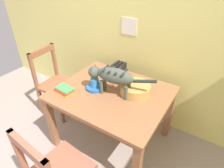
{
  "coord_description": "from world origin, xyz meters",
  "views": [
    {
      "loc": [
        1.03,
        -0.13,
        1.9
      ],
      "look_at": [
        0.15,
        1.25,
        0.82
      ],
      "focal_mm": 30.64,
      "sensor_mm": 36.0,
      "label": 1
    }
  ],
  "objects_px": {
    "cat": "(112,76)",
    "book_stack": "(64,90)",
    "magazine": "(106,73)",
    "toaster": "(118,71)",
    "saucer_bowl": "(95,87)",
    "coffee_mug": "(95,82)",
    "wooden_chair_near": "(55,83)",
    "dining_table": "(112,98)",
    "wicker_basket": "(135,89)"
  },
  "relations": [
    {
      "from": "cat",
      "to": "book_stack",
      "type": "relative_size",
      "value": 3.43
    },
    {
      "from": "magazine",
      "to": "toaster",
      "type": "height_order",
      "value": "toaster"
    },
    {
      "from": "saucer_bowl",
      "to": "coffee_mug",
      "type": "height_order",
      "value": "coffee_mug"
    },
    {
      "from": "coffee_mug",
      "to": "wooden_chair_near",
      "type": "xyz_separation_m",
      "value": [
        -0.78,
        0.1,
        -0.34
      ]
    },
    {
      "from": "dining_table",
      "to": "wooden_chair_near",
      "type": "height_order",
      "value": "wooden_chair_near"
    },
    {
      "from": "coffee_mug",
      "to": "toaster",
      "type": "xyz_separation_m",
      "value": [
        0.08,
        0.34,
        0.01
      ]
    },
    {
      "from": "magazine",
      "to": "toaster",
      "type": "bearing_deg",
      "value": 7.54
    },
    {
      "from": "wooden_chair_near",
      "to": "magazine",
      "type": "bearing_deg",
      "value": 105.88
    },
    {
      "from": "magazine",
      "to": "toaster",
      "type": "distance_m",
      "value": 0.19
    },
    {
      "from": "coffee_mug",
      "to": "cat",
      "type": "bearing_deg",
      "value": 8.41
    },
    {
      "from": "magazine",
      "to": "wooden_chair_near",
      "type": "height_order",
      "value": "wooden_chair_near"
    },
    {
      "from": "dining_table",
      "to": "cat",
      "type": "xyz_separation_m",
      "value": [
        0.01,
        -0.02,
        0.3
      ]
    },
    {
      "from": "saucer_bowl",
      "to": "toaster",
      "type": "xyz_separation_m",
      "value": [
        0.08,
        0.34,
        0.07
      ]
    },
    {
      "from": "cat",
      "to": "wooden_chair_near",
      "type": "bearing_deg",
      "value": 77.31
    },
    {
      "from": "saucer_bowl",
      "to": "book_stack",
      "type": "distance_m",
      "value": 0.33
    },
    {
      "from": "coffee_mug",
      "to": "magazine",
      "type": "xyz_separation_m",
      "value": [
        -0.09,
        0.34,
        -0.08
      ]
    },
    {
      "from": "coffee_mug",
      "to": "dining_table",
      "type": "bearing_deg",
      "value": 14.73
    },
    {
      "from": "book_stack",
      "to": "wooden_chair_near",
      "type": "distance_m",
      "value": 0.7
    },
    {
      "from": "dining_table",
      "to": "wooden_chair_near",
      "type": "relative_size",
      "value": 1.23
    },
    {
      "from": "saucer_bowl",
      "to": "book_stack",
      "type": "height_order",
      "value": "book_stack"
    },
    {
      "from": "toaster",
      "to": "wicker_basket",
      "type": "bearing_deg",
      "value": -28.89
    },
    {
      "from": "dining_table",
      "to": "magazine",
      "type": "bearing_deg",
      "value": 132.88
    },
    {
      "from": "saucer_bowl",
      "to": "book_stack",
      "type": "relative_size",
      "value": 0.93
    },
    {
      "from": "dining_table",
      "to": "saucer_bowl",
      "type": "distance_m",
      "value": 0.22
    },
    {
      "from": "coffee_mug",
      "to": "toaster",
      "type": "height_order",
      "value": "toaster"
    },
    {
      "from": "cat",
      "to": "wicker_basket",
      "type": "relative_size",
      "value": 2.24
    },
    {
      "from": "book_stack",
      "to": "toaster",
      "type": "distance_m",
      "value": 0.65
    },
    {
      "from": "coffee_mug",
      "to": "magazine",
      "type": "bearing_deg",
      "value": 104.57
    },
    {
      "from": "coffee_mug",
      "to": "toaster",
      "type": "relative_size",
      "value": 0.67
    },
    {
      "from": "cat",
      "to": "toaster",
      "type": "height_order",
      "value": "cat"
    },
    {
      "from": "toaster",
      "to": "wooden_chair_near",
      "type": "bearing_deg",
      "value": -165.06
    },
    {
      "from": "coffee_mug",
      "to": "book_stack",
      "type": "height_order",
      "value": "coffee_mug"
    },
    {
      "from": "book_stack",
      "to": "dining_table",
      "type": "bearing_deg",
      "value": 33.07
    },
    {
      "from": "book_stack",
      "to": "cat",
      "type": "bearing_deg",
      "value": 30.4
    },
    {
      "from": "wicker_basket",
      "to": "wooden_chair_near",
      "type": "xyz_separation_m",
      "value": [
        -1.18,
        -0.06,
        -0.31
      ]
    },
    {
      "from": "magazine",
      "to": "cat",
      "type": "bearing_deg",
      "value": -37.68
    },
    {
      "from": "magazine",
      "to": "wooden_chair_near",
      "type": "xyz_separation_m",
      "value": [
        -0.69,
        -0.24,
        -0.26
      ]
    },
    {
      "from": "magazine",
      "to": "wicker_basket",
      "type": "relative_size",
      "value": 0.86
    },
    {
      "from": "coffee_mug",
      "to": "toaster",
      "type": "bearing_deg",
      "value": 76.38
    },
    {
      "from": "coffee_mug",
      "to": "wicker_basket",
      "type": "xyz_separation_m",
      "value": [
        0.4,
        0.16,
        -0.03
      ]
    },
    {
      "from": "saucer_bowl",
      "to": "toaster",
      "type": "height_order",
      "value": "toaster"
    },
    {
      "from": "wicker_basket",
      "to": "book_stack",
      "type": "bearing_deg",
      "value": -148.71
    },
    {
      "from": "cat",
      "to": "toaster",
      "type": "xyz_separation_m",
      "value": [
        -0.12,
        0.31,
        -0.12
      ]
    },
    {
      "from": "book_stack",
      "to": "magazine",
      "type": "bearing_deg",
      "value": 75.36
    },
    {
      "from": "cat",
      "to": "coffee_mug",
      "type": "distance_m",
      "value": 0.24
    },
    {
      "from": "dining_table",
      "to": "wicker_basket",
      "type": "height_order",
      "value": "wicker_basket"
    },
    {
      "from": "dining_table",
      "to": "wicker_basket",
      "type": "xyz_separation_m",
      "value": [
        0.21,
        0.11,
        0.14
      ]
    },
    {
      "from": "dining_table",
      "to": "saucer_bowl",
      "type": "relative_size",
      "value": 6.16
    },
    {
      "from": "wicker_basket",
      "to": "toaster",
      "type": "bearing_deg",
      "value": 151.11
    },
    {
      "from": "magazine",
      "to": "saucer_bowl",
      "type": "bearing_deg",
      "value": -66.13
    }
  ]
}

